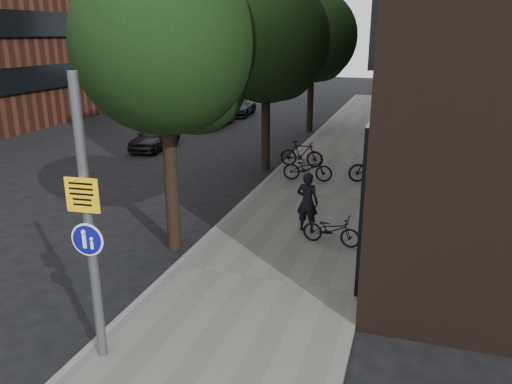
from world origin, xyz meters
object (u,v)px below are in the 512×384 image
at_px(signpost, 89,224).
at_px(parked_car_near, 155,137).
at_px(pedestrian, 307,202).
at_px(parked_bike_facade_near, 331,230).

height_order(signpost, parked_car_near, signpost).
bearing_deg(pedestrian, parked_car_near, -35.05).
relative_size(parked_bike_facade_near, parked_car_near, 0.44).
xyz_separation_m(signpost, parked_bike_facade_near, (3.03, 5.99, -2.05)).
bearing_deg(parked_bike_facade_near, parked_car_near, 54.96).
bearing_deg(parked_car_near, pedestrian, -44.28).
relative_size(pedestrian, parked_bike_facade_near, 1.10).
relative_size(signpost, parked_car_near, 1.36).
xyz_separation_m(signpost, pedestrian, (2.21, 6.72, -1.59)).
distance_m(signpost, pedestrian, 7.25).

